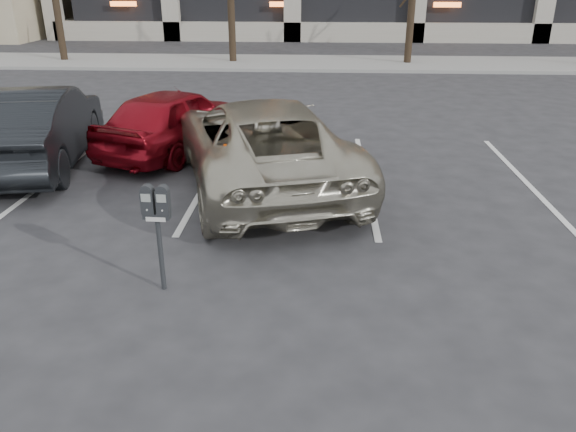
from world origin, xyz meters
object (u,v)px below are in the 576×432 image
(car_red, at_px, (176,120))
(parking_meter, at_px, (157,213))
(car_dark, at_px, (35,127))
(suv_silver, at_px, (262,143))

(car_red, bearing_deg, parking_meter, 122.62)
(parking_meter, relative_size, car_red, 0.32)
(car_dark, bearing_deg, suv_silver, 158.43)
(suv_silver, height_order, car_red, suv_silver)
(parking_meter, height_order, suv_silver, suv_silver)
(suv_silver, bearing_deg, parking_meter, 60.16)
(car_red, distance_m, car_dark, 2.60)
(car_red, bearing_deg, car_dark, 44.38)
(suv_silver, relative_size, car_red, 1.51)
(car_dark, bearing_deg, car_red, -166.97)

